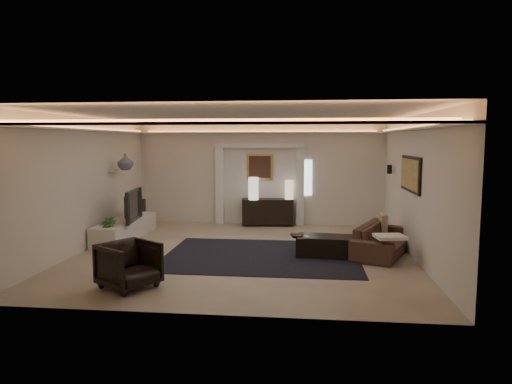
# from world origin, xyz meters

# --- Properties ---
(floor) EXTENTS (7.00, 7.00, 0.00)m
(floor) POSITION_xyz_m (0.00, 0.00, 0.00)
(floor) COLOR tan
(floor) RESTS_ON ground
(ceiling) EXTENTS (7.00, 7.00, 0.00)m
(ceiling) POSITION_xyz_m (0.00, 0.00, 2.90)
(ceiling) COLOR white
(ceiling) RESTS_ON ground
(wall_back) EXTENTS (7.00, 0.00, 7.00)m
(wall_back) POSITION_xyz_m (0.00, 3.50, 1.45)
(wall_back) COLOR beige
(wall_back) RESTS_ON ground
(wall_front) EXTENTS (7.00, 0.00, 7.00)m
(wall_front) POSITION_xyz_m (0.00, -3.50, 1.45)
(wall_front) COLOR beige
(wall_front) RESTS_ON ground
(wall_left) EXTENTS (0.00, 7.00, 7.00)m
(wall_left) POSITION_xyz_m (-3.50, 0.00, 1.45)
(wall_left) COLOR beige
(wall_left) RESTS_ON ground
(wall_right) EXTENTS (0.00, 7.00, 7.00)m
(wall_right) POSITION_xyz_m (3.50, 0.00, 1.45)
(wall_right) COLOR beige
(wall_right) RESTS_ON ground
(cove_soffit) EXTENTS (7.00, 7.00, 0.04)m
(cove_soffit) POSITION_xyz_m (0.00, 0.00, 2.62)
(cove_soffit) COLOR silver
(cove_soffit) RESTS_ON ceiling
(daylight_slit) EXTENTS (0.25, 0.03, 1.00)m
(daylight_slit) POSITION_xyz_m (1.35, 3.48, 1.35)
(daylight_slit) COLOR white
(daylight_slit) RESTS_ON wall_back
(area_rug) EXTENTS (4.00, 3.00, 0.01)m
(area_rug) POSITION_xyz_m (0.40, -0.20, 0.01)
(area_rug) COLOR black
(area_rug) RESTS_ON ground
(pilaster_left) EXTENTS (0.22, 0.20, 2.20)m
(pilaster_left) POSITION_xyz_m (-1.15, 3.40, 1.10)
(pilaster_left) COLOR silver
(pilaster_left) RESTS_ON ground
(pilaster_right) EXTENTS (0.22, 0.20, 2.20)m
(pilaster_right) POSITION_xyz_m (1.15, 3.40, 1.10)
(pilaster_right) COLOR silver
(pilaster_right) RESTS_ON ground
(alcove_header) EXTENTS (2.52, 0.20, 0.12)m
(alcove_header) POSITION_xyz_m (0.00, 3.40, 2.25)
(alcove_header) COLOR silver
(alcove_header) RESTS_ON wall_back
(painting_frame) EXTENTS (0.74, 0.04, 0.74)m
(painting_frame) POSITION_xyz_m (0.00, 3.47, 1.65)
(painting_frame) COLOR tan
(painting_frame) RESTS_ON wall_back
(painting_canvas) EXTENTS (0.62, 0.02, 0.62)m
(painting_canvas) POSITION_xyz_m (0.00, 3.44, 1.65)
(painting_canvas) COLOR #4C2D1E
(painting_canvas) RESTS_ON wall_back
(art_panel_frame) EXTENTS (0.04, 1.64, 0.74)m
(art_panel_frame) POSITION_xyz_m (3.47, 0.30, 1.70)
(art_panel_frame) COLOR black
(art_panel_frame) RESTS_ON wall_right
(art_panel_gold) EXTENTS (0.02, 1.50, 0.62)m
(art_panel_gold) POSITION_xyz_m (3.44, 0.30, 1.70)
(art_panel_gold) COLOR tan
(art_panel_gold) RESTS_ON wall_right
(wall_sconce) EXTENTS (0.12, 0.12, 0.22)m
(wall_sconce) POSITION_xyz_m (3.38, 2.20, 1.68)
(wall_sconce) COLOR black
(wall_sconce) RESTS_ON wall_right
(wall_niche) EXTENTS (0.10, 0.55, 0.04)m
(wall_niche) POSITION_xyz_m (-3.44, 1.40, 1.65)
(wall_niche) COLOR silver
(wall_niche) RESTS_ON wall_left
(console) EXTENTS (1.47, 0.59, 0.72)m
(console) POSITION_xyz_m (0.24, 3.25, 0.40)
(console) COLOR #2F211A
(console) RESTS_ON ground
(lamp_left) EXTENTS (0.31, 0.31, 0.63)m
(lamp_left) POSITION_xyz_m (-0.14, 3.03, 1.09)
(lamp_left) COLOR white
(lamp_left) RESTS_ON console
(lamp_right) EXTENTS (0.25, 0.25, 0.53)m
(lamp_right) POSITION_xyz_m (0.85, 3.25, 1.09)
(lamp_right) COLOR #FFEAC1
(lamp_right) RESTS_ON console
(media_ledge) EXTENTS (0.69, 2.60, 0.48)m
(media_ledge) POSITION_xyz_m (-3.10, 1.20, 0.23)
(media_ledge) COLOR beige
(media_ledge) RESTS_ON ground
(tv) EXTENTS (1.33, 0.33, 0.76)m
(tv) POSITION_xyz_m (-2.92, 0.98, 0.83)
(tv) COLOR black
(tv) RESTS_ON media_ledge
(figurine) EXTENTS (0.16, 0.16, 0.34)m
(figurine) POSITION_xyz_m (-3.11, 2.49, 0.64)
(figurine) COLOR #32261B
(figurine) RESTS_ON media_ledge
(ginger_jar) EXTENTS (0.49, 0.49, 0.40)m
(ginger_jar) POSITION_xyz_m (-3.15, 1.44, 1.87)
(ginger_jar) COLOR slate
(ginger_jar) RESTS_ON wall_niche
(plant) EXTENTS (0.41, 0.41, 0.67)m
(plant) POSITION_xyz_m (-3.09, 0.18, 0.34)
(plant) COLOR #20551F
(plant) RESTS_ON ground
(sofa) EXTENTS (2.31, 1.61, 0.63)m
(sofa) POSITION_xyz_m (2.95, 0.28, 0.31)
(sofa) COLOR black
(sofa) RESTS_ON ground
(throw_blanket) EXTENTS (0.63, 0.55, 0.06)m
(throw_blanket) POSITION_xyz_m (2.93, -0.60, 0.55)
(throw_blanket) COLOR beige
(throw_blanket) RESTS_ON sofa
(throw_pillow) EXTENTS (0.14, 0.44, 0.43)m
(throw_pillow) POSITION_xyz_m (3.03, 0.80, 0.55)
(throw_pillow) COLOR tan
(throw_pillow) RESTS_ON sofa
(coffee_table) EXTENTS (1.22, 0.74, 0.44)m
(coffee_table) POSITION_xyz_m (1.72, -0.07, 0.20)
(coffee_table) COLOR black
(coffee_table) RESTS_ON ground
(bowl) EXTENTS (0.30, 0.30, 0.07)m
(bowl) POSITION_xyz_m (1.14, -0.30, 0.45)
(bowl) COLOR #2F241A
(bowl) RESTS_ON coffee_table
(magazine) EXTENTS (0.30, 0.25, 0.03)m
(magazine) POSITION_xyz_m (1.25, -0.30, 0.42)
(magazine) COLOR beige
(magazine) RESTS_ON coffee_table
(armchair) EXTENTS (1.14, 1.13, 0.75)m
(armchair) POSITION_xyz_m (-1.54, -2.49, 0.38)
(armchair) COLOR black
(armchair) RESTS_ON ground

